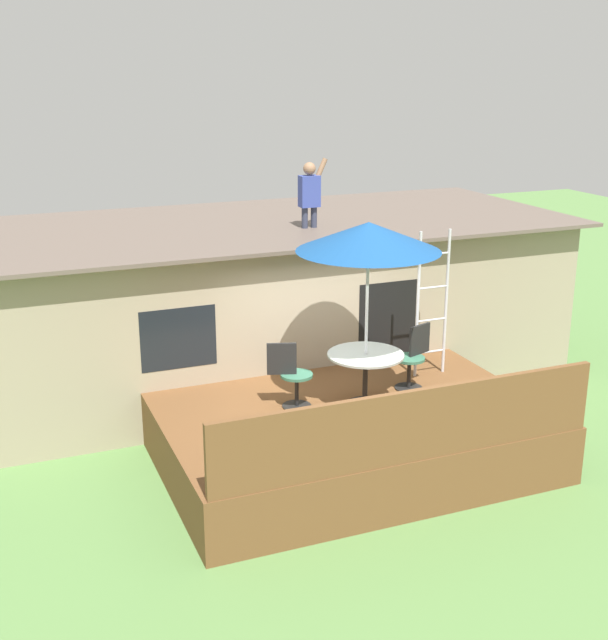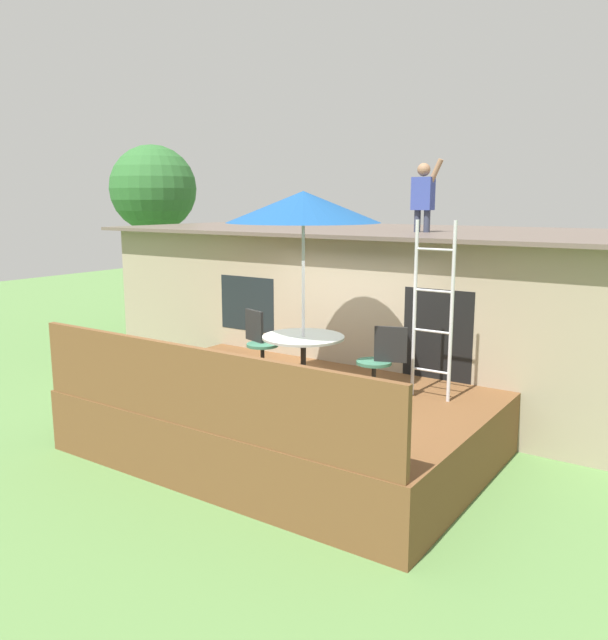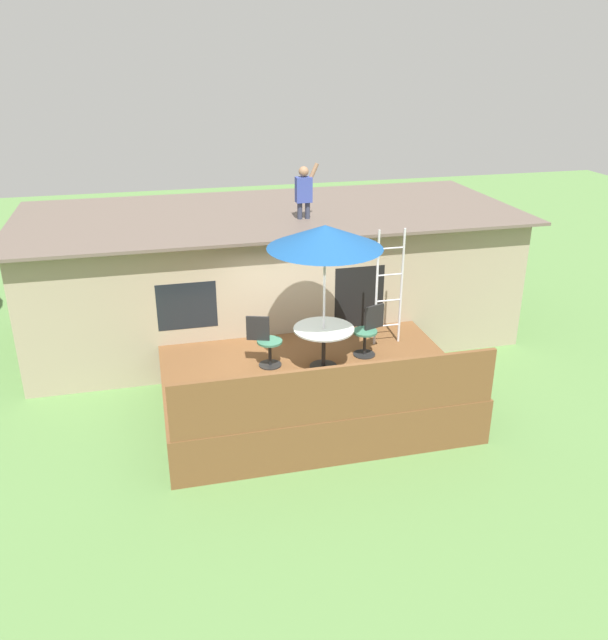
{
  "view_description": "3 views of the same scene",
  "coord_description": "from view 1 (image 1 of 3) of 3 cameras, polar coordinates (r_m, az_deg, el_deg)",
  "views": [
    {
      "loc": [
        -4.47,
        -9.33,
        5.28
      ],
      "look_at": [
        -0.28,
        1.0,
        1.8
      ],
      "focal_mm": 46.21,
      "sensor_mm": 36.0,
      "label": 1
    },
    {
      "loc": [
        4.63,
        -6.43,
        3.22
      ],
      "look_at": [
        -0.17,
        0.64,
        1.61
      ],
      "focal_mm": 35.64,
      "sensor_mm": 36.0,
      "label": 2
    },
    {
      "loc": [
        -2.49,
        -9.69,
        5.97
      ],
      "look_at": [
        0.02,
        0.59,
        1.49
      ],
      "focal_mm": 36.42,
      "sensor_mm": 36.0,
      "label": 3
    }
  ],
  "objects": [
    {
      "name": "patio_chair_right",
      "position": [
        11.9,
        7.55,
        -2.59
      ],
      "size": [
        0.6,
        0.44,
        0.92
      ],
      "rotation": [
        0.0,
        0.0,
        -2.8
      ],
      "color": "black",
      "rests_on": "deck"
    },
    {
      "name": "person_figure",
      "position": [
        13.3,
        0.42,
        8.99
      ],
      "size": [
        0.47,
        0.2,
        1.11
      ],
      "color": "#33384C",
      "rests_on": "house"
    },
    {
      "name": "house",
      "position": [
        14.22,
        -2.9,
        1.37
      ],
      "size": [
        10.5,
        4.5,
        2.74
      ],
      "color": "gray",
      "rests_on": "ground"
    },
    {
      "name": "patio_chair_left",
      "position": [
        11.13,
        -0.89,
        -3.86
      ],
      "size": [
        0.61,
        0.44,
        0.92
      ],
      "rotation": [
        0.0,
        0.0,
        -0.32
      ],
      "color": "black",
      "rests_on": "deck"
    },
    {
      "name": "step_ladder",
      "position": [
        12.26,
        8.86,
        1.12
      ],
      "size": [
        0.52,
        0.04,
        2.2
      ],
      "color": "silver",
      "rests_on": "deck"
    },
    {
      "name": "deck",
      "position": [
        11.43,
        3.21,
        -7.96
      ],
      "size": [
        5.08,
        3.46,
        0.8
      ],
      "primitive_type": "cube",
      "color": "brown",
      "rests_on": "ground"
    },
    {
      "name": "ground_plane",
      "position": [
        11.61,
        3.17,
        -9.75
      ],
      "size": [
        40.0,
        40.0,
        0.0
      ],
      "primitive_type": "plane",
      "color": "#567F42"
    },
    {
      "name": "patio_table",
      "position": [
        11.17,
        4.28,
        -3.12
      ],
      "size": [
        1.04,
        1.04,
        0.74
      ],
      "color": "black",
      "rests_on": "deck"
    },
    {
      "name": "deck_railing",
      "position": [
        9.73,
        7.53,
        -7.29
      ],
      "size": [
        4.98,
        0.08,
        0.9
      ],
      "primitive_type": "cube",
      "color": "brown",
      "rests_on": "deck"
    },
    {
      "name": "patio_umbrella",
      "position": [
        10.69,
        4.49,
        5.77
      ],
      "size": [
        1.9,
        1.9,
        2.54
      ],
      "color": "silver",
      "rests_on": "deck"
    }
  ]
}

